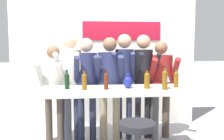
% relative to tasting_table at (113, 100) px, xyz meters
% --- Properties ---
extents(back_wall, '(3.60, 0.12, 2.75)m').
position_rel_tasting_table_xyz_m(back_wall, '(0.00, 1.48, 0.55)').
color(back_wall, silver).
rests_on(back_wall, ground_plane).
extents(tasting_table, '(2.00, 0.67, 0.99)m').
position_rel_tasting_table_xyz_m(tasting_table, '(0.00, 0.00, 0.00)').
color(tasting_table, silver).
rests_on(tasting_table, ground_plane).
extents(person_far_left, '(0.46, 0.55, 1.59)m').
position_rel_tasting_table_xyz_m(person_far_left, '(-0.90, 0.66, 0.15)').
color(person_far_left, '#473D33').
rests_on(person_far_left, ground_plane).
extents(person_left, '(0.45, 0.58, 1.77)m').
position_rel_tasting_table_xyz_m(person_left, '(-0.62, 0.66, 0.28)').
color(person_left, '#23283D').
rests_on(person_left, ground_plane).
extents(person_center_left, '(0.44, 0.55, 1.71)m').
position_rel_tasting_table_xyz_m(person_center_left, '(-0.36, 0.60, 0.23)').
color(person_center_left, '#23283D').
rests_on(person_center_left, ground_plane).
extents(person_center, '(0.51, 0.61, 1.72)m').
position_rel_tasting_table_xyz_m(person_center, '(0.01, 0.57, 0.23)').
color(person_center, gray).
rests_on(person_center, ground_plane).
extents(person_center_right, '(0.43, 0.56, 1.77)m').
position_rel_tasting_table_xyz_m(person_center_right, '(0.26, 0.65, 0.29)').
color(person_center_right, '#23283D').
rests_on(person_center_right, ground_plane).
extents(person_right, '(0.41, 0.55, 1.77)m').
position_rel_tasting_table_xyz_m(person_right, '(0.59, 0.66, 0.28)').
color(person_right, black).
rests_on(person_right, ground_plane).
extents(person_far_right, '(0.47, 0.55, 1.66)m').
position_rel_tasting_table_xyz_m(person_far_right, '(0.89, 0.66, 0.19)').
color(person_far_right, '#473D33').
rests_on(person_far_right, ground_plane).
extents(wine_bottle_0, '(0.06, 0.06, 0.27)m').
position_rel_tasting_table_xyz_m(wine_bottle_0, '(0.91, 0.01, 0.28)').
color(wine_bottle_0, brown).
rests_on(wine_bottle_0, tasting_table).
extents(wine_bottle_1, '(0.07, 0.07, 0.32)m').
position_rel_tasting_table_xyz_m(wine_bottle_1, '(0.70, -0.16, 0.30)').
color(wine_bottle_1, brown).
rests_on(wine_bottle_1, tasting_table).
extents(wine_bottle_2, '(0.06, 0.06, 0.28)m').
position_rel_tasting_table_xyz_m(wine_bottle_2, '(-0.10, -0.06, 0.29)').
color(wine_bottle_2, '#4C1E0F').
rests_on(wine_bottle_2, tasting_table).
extents(wine_bottle_3, '(0.07, 0.07, 0.27)m').
position_rel_tasting_table_xyz_m(wine_bottle_3, '(-0.39, -0.07, 0.28)').
color(wine_bottle_3, brown).
rests_on(wine_bottle_3, tasting_table).
extents(wine_bottle_4, '(0.08, 0.08, 0.26)m').
position_rel_tasting_table_xyz_m(wine_bottle_4, '(0.48, -0.04, 0.28)').
color(wine_bottle_4, brown).
rests_on(wine_bottle_4, tasting_table).
extents(wine_bottle_5, '(0.07, 0.07, 0.27)m').
position_rel_tasting_table_xyz_m(wine_bottle_5, '(-0.63, 0.02, 0.28)').
color(wine_bottle_5, black).
rests_on(wine_bottle_5, tasting_table).
extents(wine_glass_0, '(0.07, 0.07, 0.18)m').
position_rel_tasting_table_xyz_m(wine_glass_0, '(0.78, -0.01, 0.28)').
color(wine_glass_0, silver).
rests_on(wine_glass_0, tasting_table).
extents(decorative_vase, '(0.13, 0.13, 0.22)m').
position_rel_tasting_table_xyz_m(decorative_vase, '(0.22, 0.01, 0.25)').
color(decorative_vase, navy).
rests_on(decorative_vase, tasting_table).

